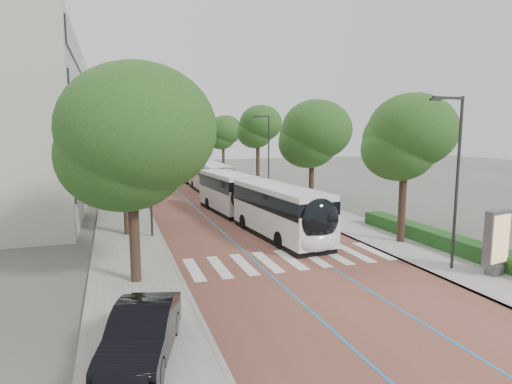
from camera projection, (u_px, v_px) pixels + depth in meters
ground at (295, 266)px, 20.97m from camera, size 160.00×160.00×0.00m
road at (176, 180)px, 58.48m from camera, size 11.00×140.00×0.02m
sidewalk_left at (119, 181)px, 56.10m from camera, size 4.00×140.00×0.12m
sidewalk_right at (229, 177)px, 60.86m from camera, size 4.00×140.00×0.12m
kerb_left at (134, 181)px, 56.70m from camera, size 0.20×140.00×0.14m
kerb_right at (216, 178)px, 60.25m from camera, size 0.20×140.00×0.14m
zebra_crossing at (290, 259)px, 21.97m from camera, size 10.55×3.60×0.01m
lane_line_left at (164, 180)px, 57.97m from camera, size 0.12×126.00×0.01m
lane_line_right at (188, 179)px, 58.99m from camera, size 0.12×126.00×0.01m
hedge at (445, 241)px, 23.79m from camera, size 1.20×14.00×0.80m
streetlight_near at (455, 169)px, 19.58m from camera, size 1.82×0.20×8.00m
streetlight_far at (267, 149)px, 43.03m from camera, size 1.82×0.20×8.00m
lamp_post_left at (150, 172)px, 25.96m from camera, size 0.14×0.14×8.00m
trees_left at (119, 133)px, 40.39m from camera, size 6.49×61.23×9.71m
trees_right at (280, 135)px, 42.38m from camera, size 5.87×47.06×8.93m
lead_bus at (255, 202)px, 29.85m from camera, size 4.08×18.54×3.20m
bus_queued_0 at (211, 178)px, 45.41m from camera, size 2.60×12.41×3.20m
bus_queued_1 at (188, 168)px, 57.92m from camera, size 2.78×12.45×3.20m
bus_queued_2 at (180, 162)px, 70.20m from camera, size 3.08×12.50×3.20m
bus_queued_3 at (165, 157)px, 82.24m from camera, size 2.98×12.48×3.20m
ad_panel at (497, 241)px, 19.16m from camera, size 1.47×0.66×2.95m
parked_car at (142, 333)px, 12.09m from camera, size 2.85×4.94×1.54m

